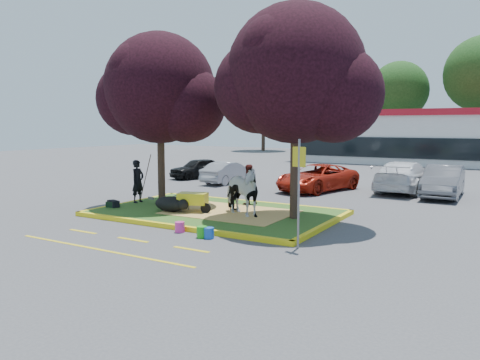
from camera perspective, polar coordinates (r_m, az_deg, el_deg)
The scene contains 32 objects.
ground at distance 16.62m, azimuth -2.92°, elevation -4.27°, with size 90.00×90.00×0.00m, color #424244.
median_island at distance 16.60m, azimuth -2.92°, elevation -4.02°, with size 8.00×5.00×0.15m, color #2C551A.
curb_near at distance 14.56m, azimuth -8.54°, elevation -5.61°, with size 8.30×0.16×0.15m, color yellow.
curb_far at distance 18.78m, azimuth 1.42°, elevation -2.76°, with size 8.30×0.16×0.15m, color yellow.
curb_left at distance 19.12m, azimuth -13.20°, elevation -2.76°, with size 0.16×5.30×0.15m, color yellow.
curb_right at distance 14.80m, azimuth 10.46°, elevation -5.45°, with size 0.16×5.30×0.15m, color yellow.
straw_bedding at distance 16.27m, azimuth -1.15°, elevation -3.95°, with size 4.20×3.00×0.01m, color #E9B660.
tree_purple_left at distance 18.32m, azimuth -9.74°, elevation 10.36°, with size 5.06×4.20×6.51m.
tree_purple_right at distance 15.13m, azimuth 6.85°, elevation 11.96°, with size 5.30×4.40×6.82m.
fire_lane_stripe_a at distance 14.81m, azimuth -18.59°, elevation -5.97°, with size 1.10×0.12×0.01m, color yellow.
fire_lane_stripe_b at distance 13.39m, azimuth -12.92°, elevation -7.12°, with size 1.10×0.12×0.01m, color yellow.
fire_lane_stripe_c at distance 12.14m, azimuth -5.96°, elevation -8.42°, with size 1.10×0.12×0.01m, color yellow.
fire_lane_long at distance 12.58m, azimuth -16.71°, elevation -8.14°, with size 6.00×0.10×0.01m, color yellow.
retail_building at distance 42.19m, azimuth 20.99°, elevation 5.03°, with size 20.40×8.40×4.40m.
treeline at distance 52.01m, azimuth 22.20°, elevation 11.27°, with size 46.58×7.80×14.63m.
cow at distance 15.59m, azimuth -0.07°, elevation -1.32°, with size 0.90×1.98×1.67m, color white.
calf at distance 16.56m, azimuth -8.48°, elevation -2.90°, with size 1.24×0.70×0.54m, color black.
handler at distance 18.67m, azimuth -12.35°, elevation -0.15°, with size 0.61×0.40×1.66m, color black.
visitor_a at distance 17.86m, azimuth 0.98°, elevation -0.53°, with size 0.74×0.58×1.53m, color #481714.
visitor_b at distance 16.44m, azimuth -0.61°, elevation -1.84°, with size 0.67×0.28×1.14m, color black.
wheelbarrow at distance 16.34m, azimuth -5.75°, elevation -2.30°, with size 1.78×0.89×0.67m.
gear_bag_dark at distance 17.92m, azimuth -15.19°, elevation -2.81°, with size 0.49×0.27×0.25m, color black.
gear_bag_green at distance 17.87m, azimuth -15.35°, elevation -2.90°, with size 0.39×0.24×0.21m, color black.
sign_post at distance 11.96m, azimuth 7.18°, elevation -0.07°, with size 0.39×0.13×2.82m.
bucket_green at distance 13.32m, azimuth -4.66°, elevation -6.34°, with size 0.30×0.30×0.32m, color green.
bucket_pink at distance 14.04m, azimuth -7.36°, elevation -5.71°, with size 0.29×0.29×0.31m, color #DE3194.
bucket_blue at distance 13.21m, azimuth -3.80°, elevation -6.47°, with size 0.29×0.29×0.31m, color #164FB6.
car_black at distance 28.02m, azimuth -5.13°, elevation 1.44°, with size 1.42×3.52×1.20m, color black.
car_silver at distance 25.54m, azimuth -1.41°, elevation 0.92°, with size 1.25×3.57×1.18m, color gray.
car_red at distance 22.84m, azimuth 9.42°, elevation 0.29°, with size 2.13×4.62×1.28m, color #A91E0E.
car_white at distance 23.57m, azimuth 19.42°, elevation 0.40°, with size 2.04×5.01×1.45m, color white.
car_grey at distance 22.45m, azimuth 23.52°, elevation -0.15°, with size 1.48×4.23×1.39m, color #54565B.
Camera 1 is at (8.98, -13.62, 3.17)m, focal length 35.00 mm.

